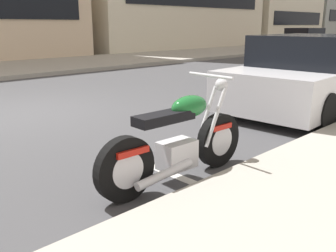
{
  "coord_description": "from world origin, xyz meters",
  "views": [
    {
      "loc": [
        -2.74,
        -6.9,
        1.64
      ],
      "look_at": [
        -0.19,
        -4.26,
        0.63
      ],
      "focal_mm": 39.49,
      "sensor_mm": 36.0,
      "label": 1
    }
  ],
  "objects": [
    {
      "name": "ground_plane",
      "position": [
        0.0,
        0.0,
        0.0
      ],
      "size": [
        260.0,
        260.0,
        0.0
      ],
      "primitive_type": "plane",
      "color": "#3D3D3F"
    },
    {
      "name": "parking_stall_stripe",
      "position": [
        0.0,
        -3.97,
        0.0
      ],
      "size": [
        0.12,
        2.2,
        0.01
      ],
      "primitive_type": "cube",
      "color": "silver",
      "rests_on": "ground"
    },
    {
      "name": "parked_car_behind_motorcycle",
      "position": [
        4.38,
        -3.59,
        0.68
      ],
      "size": [
        4.36,
        2.1,
        1.45
      ],
      "rotation": [
        0.0,
        0.0,
        0.05
      ],
      "color": "silver",
      "rests_on": "ground"
    },
    {
      "name": "car_opposite_curb",
      "position": [
        19.16,
        3.9,
        0.67
      ],
      "size": [
        4.22,
        2.02,
        1.44
      ],
      "rotation": [
        0.0,
        0.0,
        3.07
      ],
      "color": "#AD1919",
      "rests_on": "ground"
    },
    {
      "name": "sidewalk_far_curb",
      "position": [
        12.0,
        7.07,
        0.07
      ],
      "size": [
        120.0,
        5.0,
        0.14
      ],
      "primitive_type": "cube",
      "color": "gray",
      "rests_on": "ground"
    },
    {
      "name": "parked_motorcycle",
      "position": [
        -0.07,
        -4.3,
        0.43
      ],
      "size": [
        2.01,
        0.62,
        1.12
      ],
      "rotation": [
        0.0,
        0.0,
        -0.03
      ],
      "color": "black",
      "rests_on": "ground"
    }
  ]
}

